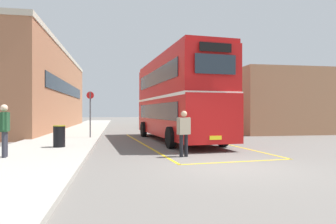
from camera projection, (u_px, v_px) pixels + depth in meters
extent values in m
plane|color=#66605B|center=(161.00, 133.00, 23.23)|extent=(135.60, 135.60, 0.00)
cube|color=#A39E93|center=(79.00, 131.00, 24.49)|extent=(4.00, 57.60, 0.14)
cube|color=#9E6647|center=(30.00, 92.00, 27.89)|extent=(6.73, 24.29, 7.01)
cube|color=#19232D|center=(68.00, 89.00, 28.47)|extent=(0.06, 18.46, 1.10)
cube|color=#BCB29E|center=(30.00, 53.00, 27.89)|extent=(6.85, 24.41, 0.36)
cube|color=#AD7A56|center=(254.00, 103.00, 26.89)|extent=(6.65, 12.58, 4.92)
cube|color=#19232D|center=(219.00, 100.00, 26.32)|extent=(0.06, 9.56, 1.10)
cylinder|color=black|center=(144.00, 129.00, 19.91)|extent=(0.38, 1.02, 1.00)
cylinder|color=black|center=(181.00, 129.00, 20.61)|extent=(0.38, 1.02, 1.00)
cylinder|color=black|center=(170.00, 138.00, 13.55)|extent=(0.38, 1.02, 1.00)
cylinder|color=black|center=(223.00, 136.00, 14.25)|extent=(0.38, 1.02, 1.00)
cube|color=#B71414|center=(177.00, 117.00, 17.08)|extent=(3.57, 10.84, 2.10)
cube|color=#B71414|center=(177.00, 80.00, 17.08)|extent=(3.55, 10.63, 2.10)
cube|color=#B71414|center=(177.00, 60.00, 17.08)|extent=(3.44, 10.51, 0.20)
cube|color=white|center=(177.00, 98.00, 17.08)|extent=(3.59, 10.74, 0.14)
cube|color=#232D38|center=(155.00, 111.00, 16.74)|extent=(0.89, 8.69, 0.84)
cube|color=#232D38|center=(155.00, 78.00, 16.73)|extent=(0.89, 8.69, 0.84)
cube|color=#232D38|center=(198.00, 111.00, 17.42)|extent=(0.89, 8.69, 0.84)
cube|color=#232D38|center=(198.00, 79.00, 17.42)|extent=(0.89, 8.69, 0.84)
cube|color=#232D38|center=(216.00, 64.00, 11.93)|extent=(1.77, 0.21, 0.80)
cube|color=black|center=(216.00, 47.00, 11.93)|extent=(1.39, 0.18, 0.36)
cube|color=#232D38|center=(156.00, 110.00, 22.23)|extent=(2.03, 0.24, 1.00)
cube|color=yellow|center=(216.00, 138.00, 11.94)|extent=(0.52, 0.08, 0.16)
cylinder|color=black|center=(163.00, 121.00, 38.09)|extent=(0.36, 0.94, 0.92)
cylinder|color=black|center=(181.00, 121.00, 38.76)|extent=(0.36, 0.94, 0.92)
cylinder|color=black|center=(177.00, 123.00, 32.41)|extent=(0.36, 0.94, 0.92)
cylinder|color=black|center=(198.00, 123.00, 33.08)|extent=(0.36, 0.94, 0.92)
cube|color=#1E512D|center=(179.00, 112.00, 35.58)|extent=(3.37, 10.03, 2.60)
cube|color=silver|center=(179.00, 101.00, 35.58)|extent=(3.19, 9.63, 0.12)
cube|color=#232D38|center=(170.00, 109.00, 35.26)|extent=(0.86, 7.83, 0.96)
cube|color=#232D38|center=(189.00, 109.00, 35.91)|extent=(0.86, 7.83, 0.96)
cube|color=#232D38|center=(168.00, 110.00, 40.34)|extent=(1.87, 0.24, 1.10)
cylinder|color=black|center=(186.00, 145.00, 11.10)|extent=(0.14, 0.14, 0.83)
cylinder|color=black|center=(181.00, 146.00, 10.98)|extent=(0.14, 0.14, 0.83)
cube|color=gray|center=(184.00, 126.00, 11.04)|extent=(0.53, 0.39, 0.63)
cylinder|color=gray|center=(189.00, 125.00, 11.17)|extent=(0.09, 0.09, 0.59)
cylinder|color=gray|center=(178.00, 125.00, 10.91)|extent=(0.09, 0.09, 0.59)
sphere|color=tan|center=(184.00, 114.00, 11.02)|extent=(0.23, 0.23, 0.23)
cylinder|color=#2D2D38|center=(4.00, 145.00, 9.93)|extent=(0.14, 0.14, 0.87)
cylinder|color=#2D2D38|center=(6.00, 144.00, 10.15)|extent=(0.14, 0.14, 0.87)
cube|color=#1E4728|center=(5.00, 122.00, 10.04)|extent=(0.28, 0.53, 0.65)
cylinder|color=#1E4728|center=(3.00, 121.00, 9.80)|extent=(0.09, 0.09, 0.62)
cylinder|color=#1E4728|center=(7.00, 121.00, 10.28)|extent=(0.09, 0.09, 0.62)
sphere|color=beige|center=(4.00, 108.00, 10.03)|extent=(0.24, 0.24, 0.24)
cylinder|color=black|center=(59.00, 137.00, 12.93)|extent=(0.50, 0.50, 0.91)
cylinder|color=olive|center=(59.00, 126.00, 12.92)|extent=(0.53, 0.53, 0.04)
cylinder|color=#4C4C51|center=(90.00, 115.00, 17.80)|extent=(0.08, 0.08, 2.71)
cylinder|color=red|center=(90.00, 95.00, 17.80)|extent=(0.44, 0.08, 0.44)
cube|color=gold|center=(143.00, 144.00, 15.48)|extent=(1.36, 12.59, 0.01)
cube|color=gold|center=(216.00, 142.00, 16.59)|extent=(1.36, 12.59, 0.01)
cube|color=gold|center=(238.00, 162.00, 9.94)|extent=(4.25, 0.54, 0.01)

